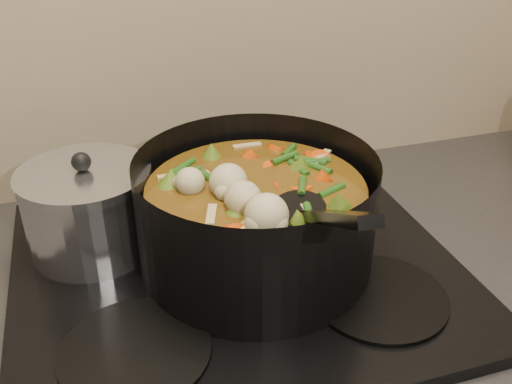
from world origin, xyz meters
name	(u,v)px	position (x,y,z in m)	size (l,w,h in m)	color
stovetop	(236,269)	(0.00, 1.93, 0.92)	(0.62, 0.54, 0.03)	black
stockpot	(256,217)	(0.03, 1.93, 1.01)	(0.41, 0.49, 0.24)	black
saucepan	(89,209)	(-0.19, 2.04, 0.99)	(0.19, 0.19, 0.16)	silver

